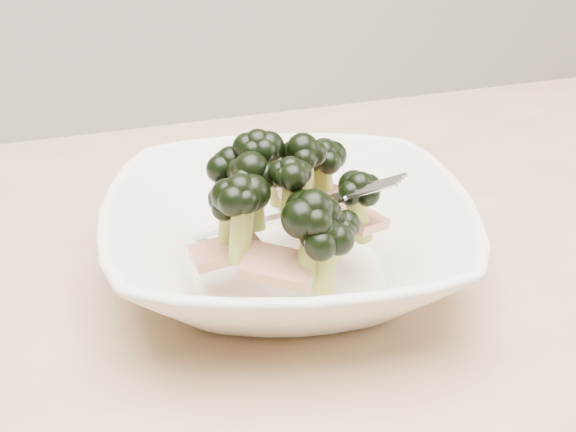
{
  "coord_description": "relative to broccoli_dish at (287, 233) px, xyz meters",
  "views": [
    {
      "loc": [
        -0.13,
        -0.4,
        1.05
      ],
      "look_at": [
        0.03,
        0.07,
        0.8
      ],
      "focal_mm": 50.0,
      "sensor_mm": 36.0,
      "label": 1
    }
  ],
  "objects": [
    {
      "name": "broccoli_dish",
      "position": [
        0.0,
        0.0,
        0.0
      ],
      "size": [
        0.31,
        0.31,
        0.11
      ],
      "color": "beige",
      "rests_on": "dining_table"
    }
  ]
}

